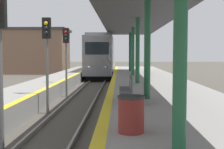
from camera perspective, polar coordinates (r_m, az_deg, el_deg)
train at (r=37.59m, az=-1.74°, el=3.37°), size 2.74×18.69×4.58m
signal_near at (r=8.67m, az=-19.88°, el=5.65°), size 0.36×0.31×4.16m
signal_mid at (r=13.78m, az=-11.84°, el=5.02°), size 0.36×0.31×4.16m
signal_far at (r=19.03m, az=-8.39°, el=4.71°), size 0.36×0.31×4.16m
station_canopy at (r=18.51m, az=4.73°, el=10.37°), size 4.52×32.30×4.02m
trash_bin at (r=6.88m, az=3.52°, el=-7.23°), size 0.60×0.60×0.81m
bench at (r=11.17m, az=2.82°, el=-2.56°), size 0.44×1.69×0.92m
station_building at (r=43.64m, az=-16.30°, el=4.13°), size 12.80×6.54×5.92m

